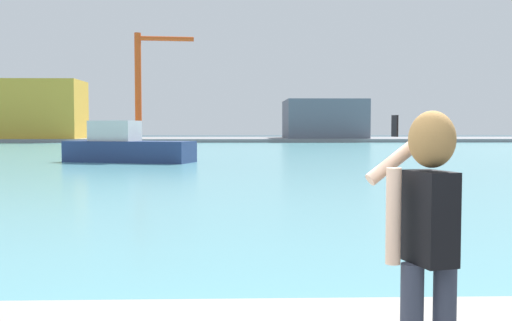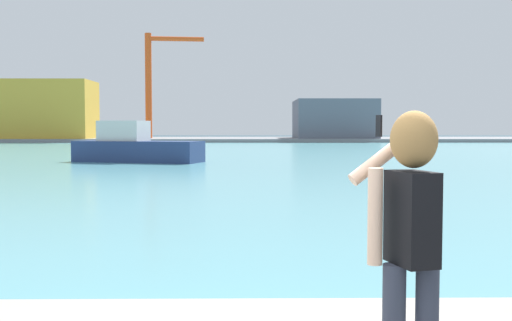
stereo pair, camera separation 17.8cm
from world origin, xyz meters
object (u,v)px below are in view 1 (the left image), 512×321
(person_photographer, at_px, (427,223))
(boat_moored, at_px, (127,147))
(warehouse_right, at_px, (324,119))
(port_crane, at_px, (144,76))
(warehouse_left, at_px, (30,110))

(person_photographer, distance_m, boat_moored, 35.76)
(warehouse_right, bearing_deg, port_crane, -177.17)
(person_photographer, relative_size, port_crane, 0.11)
(person_photographer, bearing_deg, port_crane, -5.15)
(warehouse_left, distance_m, warehouse_right, 44.45)
(boat_moored, distance_m, port_crane, 55.67)
(boat_moored, xyz_separation_m, warehouse_right, (20.50, 55.83, 2.50))
(boat_moored, bearing_deg, warehouse_right, 87.15)
(person_photographer, relative_size, warehouse_left, 0.11)
(warehouse_left, bearing_deg, person_photographer, -69.97)
(person_photographer, height_order, warehouse_right, warehouse_right)
(boat_moored, relative_size, warehouse_right, 0.68)
(port_crane, bearing_deg, boat_moored, -82.53)
(person_photographer, xyz_separation_m, port_crane, (-15.26, 89.29, 8.30))
(boat_moored, relative_size, warehouse_left, 0.55)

